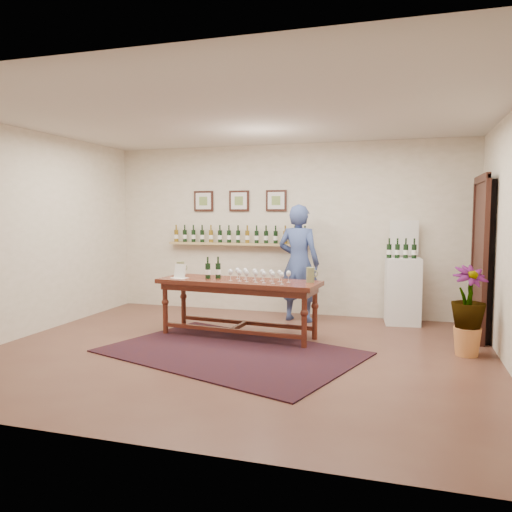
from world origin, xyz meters
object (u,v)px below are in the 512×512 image
(potted_plant, at_px, (468,311))
(person, at_px, (299,263))
(tasting_table, at_px, (238,288))
(display_pedestal, at_px, (403,291))

(potted_plant, height_order, person, person)
(tasting_table, xyz_separation_m, display_pedestal, (2.12, 1.48, -0.16))
(person, bearing_deg, tasting_table, 73.87)
(tasting_table, xyz_separation_m, potted_plant, (2.87, -0.08, -0.13))
(potted_plant, bearing_deg, tasting_table, 178.45)
(display_pedestal, xyz_separation_m, potted_plant, (0.75, -1.56, 0.03))
(tasting_table, distance_m, person, 1.37)
(display_pedestal, bearing_deg, potted_plant, -64.42)
(display_pedestal, distance_m, person, 1.62)
(tasting_table, height_order, display_pedestal, display_pedestal)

